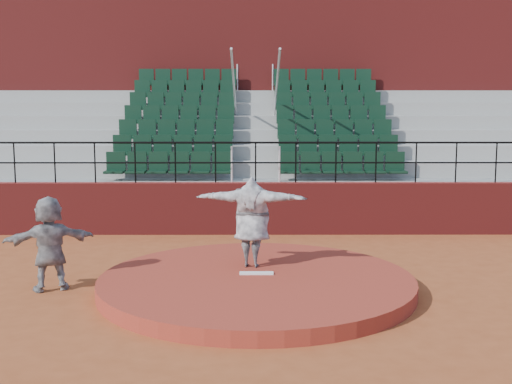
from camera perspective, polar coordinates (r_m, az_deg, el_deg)
ground at (r=11.36m, az=0.05°, el=-8.71°), size 90.00×90.00×0.00m
pitchers_mound at (r=11.33m, az=0.05°, el=-8.11°), size 5.50×5.50×0.25m
pitching_rubber at (r=11.44m, az=0.04°, el=-7.23°), size 0.60×0.15×0.03m
boundary_wall at (r=16.11m, az=-0.03°, el=-1.46°), size 24.00×0.30×1.30m
wall_railing at (r=15.95m, az=-0.03°, el=3.44°), size 24.04×0.05×1.03m
seating_deck at (r=19.63m, az=-0.07°, el=2.52°), size 24.00×5.97×4.63m
press_box_facade at (r=23.50m, az=-0.09°, el=8.51°), size 24.00×3.00×7.10m
pitcher at (r=11.81m, az=-0.38°, el=-2.67°), size 2.12×0.90×1.67m
fielder at (r=11.74m, az=-17.87°, el=-4.36°), size 1.62×1.03×1.67m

